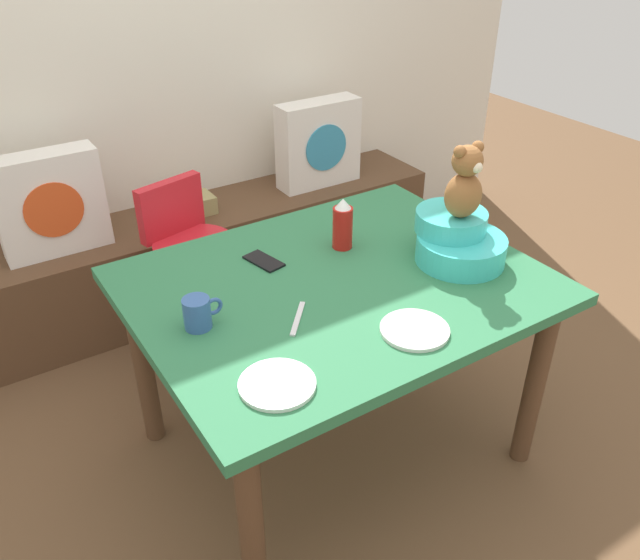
{
  "coord_description": "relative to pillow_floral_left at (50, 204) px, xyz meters",
  "views": [
    {
      "loc": [
        -1.0,
        -1.46,
        1.84
      ],
      "look_at": [
        0.0,
        0.1,
        0.69
      ],
      "focal_mm": 36.33,
      "sensor_mm": 36.0,
      "label": 1
    }
  ],
  "objects": [
    {
      "name": "cell_phone",
      "position": [
        0.48,
        -1.01,
        0.06
      ],
      "size": [
        0.1,
        0.16,
        0.01
      ],
      "primitive_type": "cube",
      "rotation": [
        0.0,
        0.0,
        0.22
      ],
      "color": "black",
      "rests_on": "dining_table"
    },
    {
      "name": "book_stack",
      "position": [
        0.64,
        0.02,
        -0.18
      ],
      "size": [
        0.2,
        0.14,
        0.09
      ],
      "primitive_type": "cube",
      "color": "#9A8F58",
      "rests_on": "window_bench"
    },
    {
      "name": "pillow_floral_right",
      "position": [
        1.34,
        0.0,
        0.0
      ],
      "size": [
        0.44,
        0.15,
        0.44
      ],
      "color": "white",
      "rests_on": "window_bench"
    },
    {
      "name": "teddy_bear",
      "position": [
        1.04,
        -1.34,
        0.34
      ],
      "size": [
        0.13,
        0.12,
        0.25
      ],
      "color": "brown",
      "rests_on": "infant_seat_teal"
    },
    {
      "name": "dining_table",
      "position": [
        0.62,
        -1.24,
        -0.04
      ],
      "size": [
        1.29,
        1.02,
        0.74
      ],
      "color": "#2D7247",
      "rests_on": "ground_plane"
    },
    {
      "name": "highchair",
      "position": [
        0.45,
        -0.42,
        -0.16
      ],
      "size": [
        0.4,
        0.5,
        0.79
      ],
      "color": "red",
      "rests_on": "ground_plane"
    },
    {
      "name": "ketchup_bottle",
      "position": [
        0.76,
        -1.06,
        0.15
      ],
      "size": [
        0.07,
        0.07,
        0.18
      ],
      "color": "red",
      "rests_on": "dining_table"
    },
    {
      "name": "infant_seat_teal",
      "position": [
        1.04,
        -1.34,
        0.13
      ],
      "size": [
        0.3,
        0.33,
        0.16
      ],
      "color": "#3DC7C1",
      "rests_on": "dining_table"
    },
    {
      "name": "window_bench",
      "position": [
        0.62,
        0.02,
        -0.45
      ],
      "size": [
        2.6,
        0.44,
        0.46
      ],
      "primitive_type": "cube",
      "color": "brown",
      "rests_on": "ground_plane"
    },
    {
      "name": "back_wall",
      "position": [
        0.62,
        0.29,
        0.62
      ],
      "size": [
        4.4,
        0.1,
        2.6
      ],
      "primitive_type": "cube",
      "color": "silver",
      "rests_on": "ground_plane"
    },
    {
      "name": "table_fork",
      "position": [
        0.4,
        -1.36,
        0.06
      ],
      "size": [
        0.12,
        0.14,
        0.01
      ],
      "primitive_type": "cube",
      "rotation": [
        0.0,
        0.0,
        2.42
      ],
      "color": "silver",
      "rests_on": "dining_table"
    },
    {
      "name": "dinner_plate_far",
      "position": [
        0.65,
        -1.59,
        0.07
      ],
      "size": [
        0.2,
        0.2,
        0.01
      ],
      "primitive_type": "cylinder",
      "color": "white",
      "rests_on": "dining_table"
    },
    {
      "name": "pillow_floral_left",
      "position": [
        0.0,
        0.0,
        0.0
      ],
      "size": [
        0.44,
        0.15,
        0.44
      ],
      "color": "white",
      "rests_on": "window_bench"
    },
    {
      "name": "coffee_mug",
      "position": [
        0.14,
        -1.23,
        0.11
      ],
      "size": [
        0.12,
        0.08,
        0.09
      ],
      "color": "#335999",
      "rests_on": "dining_table"
    },
    {
      "name": "ground_plane",
      "position": [
        0.62,
        -1.24,
        -0.68
      ],
      "size": [
        8.0,
        8.0,
        0.0
      ],
      "primitive_type": "plane",
      "color": "brown"
    },
    {
      "name": "dinner_plate_near",
      "position": [
        0.2,
        -1.58,
        0.07
      ],
      "size": [
        0.2,
        0.2,
        0.01
      ],
      "primitive_type": "cylinder",
      "color": "white",
      "rests_on": "dining_table"
    }
  ]
}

